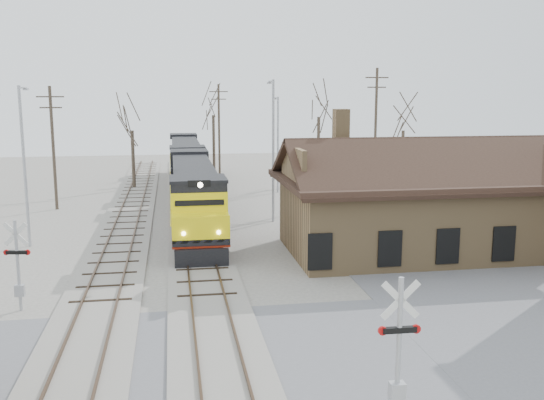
{
  "coord_description": "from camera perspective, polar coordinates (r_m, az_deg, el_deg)",
  "views": [
    {
      "loc": [
        -1.37,
        -19.29,
        8.73
      ],
      "look_at": [
        3.35,
        9.0,
        3.69
      ],
      "focal_mm": 40.0,
      "sensor_mm": 36.0,
      "label": 1
    }
  ],
  "objects": [
    {
      "name": "utility_pole_b",
      "position": [
        66.17,
        -5.0,
        6.79
      ],
      "size": [
        2.0,
        0.24,
        9.76
      ],
      "color": "#382D23",
      "rests_on": "ground"
    },
    {
      "name": "tree_c",
      "position": [
        69.09,
        -5.56,
        8.82
      ],
      "size": [
        4.24,
        4.24,
        10.4
      ],
      "color": "#382D23",
      "rests_on": "ground"
    },
    {
      "name": "tree_b",
      "position": [
        57.46,
        -13.07,
        7.26
      ],
      "size": [
        3.6,
        3.6,
        8.82
      ],
      "color": "#382D23",
      "rests_on": "ground"
    },
    {
      "name": "streetlight_a",
      "position": [
        37.28,
        -22.28,
        3.69
      ],
      "size": [
        0.25,
        2.04,
        9.19
      ],
      "color": "#A5A8AD",
      "rests_on": "ground"
    },
    {
      "name": "utility_pole_c",
      "position": [
        52.49,
        9.71,
        6.48
      ],
      "size": [
        2.0,
        0.24,
        10.87
      ],
      "color": "#382D23",
      "rests_on": "ground"
    },
    {
      "name": "track_siding",
      "position": [
        35.51,
        -14.28,
        -4.47
      ],
      "size": [
        3.4,
        90.0,
        0.24
      ],
      "color": "#A7A196",
      "rests_on": "ground"
    },
    {
      "name": "locomotive_lead",
      "position": [
        39.49,
        -7.36,
        0.5
      ],
      "size": [
        2.94,
        19.68,
        4.37
      ],
      "color": "black",
      "rests_on": "ground"
    },
    {
      "name": "crossbuck_far",
      "position": [
        26.65,
        -22.78,
        -5.94
      ],
      "size": [
        1.07,
        0.28,
        3.76
      ],
      "rotation": [
        0.0,
        0.0,
        2.99
      ],
      "color": "#A5A8AD",
      "rests_on": "ground"
    },
    {
      "name": "road",
      "position": [
        21.21,
        -5.09,
        -14.33
      ],
      "size": [
        60.0,
        9.0,
        0.03
      ],
      "primitive_type": "cube",
      "color": "slate",
      "rests_on": "ground"
    },
    {
      "name": "crossbuck_near",
      "position": [
        16.79,
        11.81,
        -14.21
      ],
      "size": [
        1.16,
        0.31,
        4.08
      ],
      "rotation": [
        0.0,
        0.0,
        -0.02
      ],
      "color": "#A5A8AD",
      "rests_on": "ground"
    },
    {
      "name": "tree_e",
      "position": [
        59.26,
        12.28,
        7.23
      ],
      "size": [
        3.52,
        3.52,
        8.63
      ],
      "color": "#382D23",
      "rests_on": "ground"
    },
    {
      "name": "streetlight_b",
      "position": [
        41.41,
        0.09,
        5.33
      ],
      "size": [
        0.25,
        2.04,
        9.67
      ],
      "color": "#A5A8AD",
      "rests_on": "ground"
    },
    {
      "name": "tree_d",
      "position": [
        60.3,
        4.43,
        8.81
      ],
      "size": [
        4.33,
        4.33,
        10.6
      ],
      "color": "#382D23",
      "rests_on": "ground"
    },
    {
      "name": "utility_pole_a",
      "position": [
        48.64,
        -19.9,
        4.83
      ],
      "size": [
        2.0,
        0.24,
        9.31
      ],
      "color": "#382D23",
      "rests_on": "ground"
    },
    {
      "name": "locomotive_trailing",
      "position": [
        59.26,
        -8.11,
        3.63
      ],
      "size": [
        2.94,
        19.68,
        4.13
      ],
      "color": "black",
      "rests_on": "ground"
    },
    {
      "name": "streetlight_c",
      "position": [
        53.9,
        0.53,
        5.75
      ],
      "size": [
        0.25,
        2.04,
        8.48
      ],
      "color": "#A5A8AD",
      "rests_on": "ground"
    },
    {
      "name": "track_main",
      "position": [
        35.39,
        -6.99,
        -4.28
      ],
      "size": [
        3.4,
        90.0,
        0.24
      ],
      "color": "#A7A196",
      "rests_on": "ground"
    },
    {
      "name": "depot",
      "position": [
        34.61,
        13.41,
        -0.84
      ],
      "size": [
        15.2,
        9.31,
        7.9
      ],
      "color": "#96764D",
      "rests_on": "ground"
    },
    {
      "name": "ground",
      "position": [
        21.22,
        -5.09,
        -14.37
      ],
      "size": [
        140.0,
        140.0,
        0.0
      ],
      "primitive_type": "plane",
      "color": "#A7A196",
      "rests_on": "ground"
    }
  ]
}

